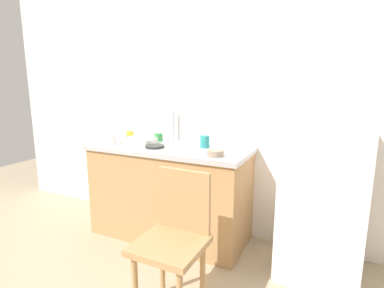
{
  "coord_description": "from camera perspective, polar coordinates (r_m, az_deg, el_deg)",
  "views": [
    {
      "loc": [
        1.17,
        -1.67,
        1.42
      ],
      "look_at": [
        0.07,
        0.6,
        0.91
      ],
      "focal_mm": 28.41,
      "sensor_mm": 36.0,
      "label": 1
    }
  ],
  "objects": [
    {
      "name": "countertop",
      "position": [
        2.75,
        -4.25,
        -0.8
      ],
      "size": [
        1.46,
        0.64,
        0.04
      ],
      "primitive_type": "cube",
      "color": "#B7B7BC",
      "rests_on": "cabinet_base"
    },
    {
      "name": "cup_yellow",
      "position": [
        3.1,
        -11.55,
        1.62
      ],
      "size": [
        0.07,
        0.07,
        0.09
      ],
      "primitive_type": "cylinder",
      "color": "yellow",
      "rests_on": "countertop"
    },
    {
      "name": "hotplate",
      "position": [
        2.69,
        -7.02,
        -0.45
      ],
      "size": [
        0.17,
        0.17,
        0.02
      ],
      "primitive_type": "cylinder",
      "color": "#2D2D2D",
      "rests_on": "countertop"
    },
    {
      "name": "ground_plane",
      "position": [
        2.49,
        -8.17,
        -23.61
      ],
      "size": [
        8.0,
        8.0,
        0.0
      ],
      "primitive_type": "plane",
      "color": "tan"
    },
    {
      "name": "cup_white",
      "position": [
        2.9,
        -14.69,
        0.79
      ],
      "size": [
        0.08,
        0.08,
        0.09
      ],
      "primitive_type": "cylinder",
      "color": "white",
      "rests_on": "countertop"
    },
    {
      "name": "refrigerator",
      "position": [
        2.47,
        23.14,
        -9.48
      ],
      "size": [
        0.56,
        0.61,
        1.16
      ],
      "primitive_type": "cube",
      "color": "white",
      "rests_on": "ground_plane"
    },
    {
      "name": "chair",
      "position": [
        1.95,
        -3.3,
        -16.92
      ],
      "size": [
        0.41,
        0.41,
        0.89
      ],
      "rotation": [
        0.0,
        0.0,
        -0.01
      ],
      "color": "tan",
      "rests_on": "ground_plane"
    },
    {
      "name": "cup_teal",
      "position": [
        2.67,
        2.42,
        0.47
      ],
      "size": [
        0.08,
        0.08,
        0.11
      ],
      "primitive_type": "cylinder",
      "color": "teal",
      "rests_on": "countertop"
    },
    {
      "name": "cup_green",
      "position": [
        2.99,
        -6.29,
        1.31
      ],
      "size": [
        0.08,
        0.08,
        0.08
      ],
      "primitive_type": "cylinder",
      "color": "green",
      "rests_on": "countertop"
    },
    {
      "name": "back_wall",
      "position": [
        2.92,
        2.19,
        8.45
      ],
      "size": [
        4.8,
        0.1,
        2.54
      ],
      "primitive_type": "cube",
      "color": "white",
      "rests_on": "ground_plane"
    },
    {
      "name": "dish_tray",
      "position": [
        2.89,
        -9.88,
        0.59
      ],
      "size": [
        0.28,
        0.2,
        0.05
      ],
      "primitive_type": "cube",
      "color": "white",
      "rests_on": "countertop"
    },
    {
      "name": "terracotta_bowl",
      "position": [
        2.36,
        4.42,
        -1.72
      ],
      "size": [
        0.13,
        0.13,
        0.05
      ],
      "primitive_type": "cylinder",
      "color": "gray",
      "rests_on": "countertop"
    },
    {
      "name": "cabinet_base",
      "position": [
        2.87,
        -4.12,
        -9.26
      ],
      "size": [
        1.42,
        0.6,
        0.82
      ],
      "primitive_type": "cube",
      "color": "tan",
      "rests_on": "ground_plane"
    },
    {
      "name": "faucet",
      "position": [
        2.98,
        -3.53,
        3.48
      ],
      "size": [
        0.02,
        0.02,
        0.3
      ],
      "primitive_type": "cylinder",
      "color": "#B7B7BC",
      "rests_on": "countertop"
    }
  ]
}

